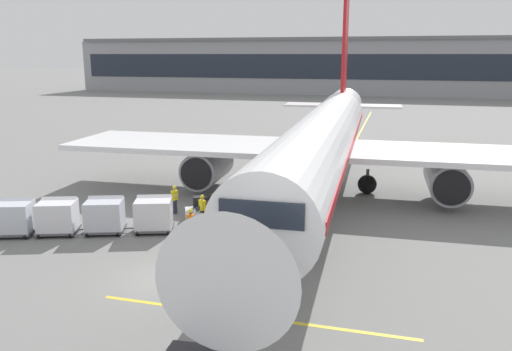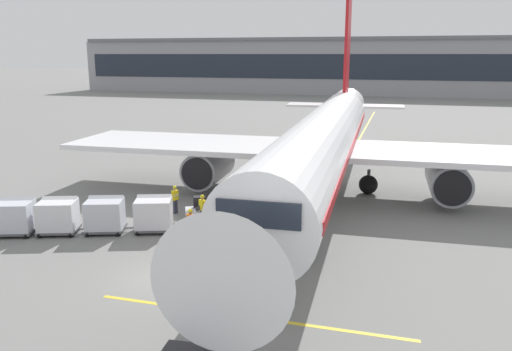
{
  "view_description": "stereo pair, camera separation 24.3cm",
  "coord_description": "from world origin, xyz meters",
  "px_view_note": "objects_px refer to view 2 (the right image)",
  "views": [
    {
      "loc": [
        9.11,
        -18.68,
        9.35
      ],
      "look_at": [
        1.86,
        7.56,
        2.92
      ],
      "focal_mm": 36.07,
      "sensor_mm": 36.0,
      "label": 1
    },
    {
      "loc": [
        9.34,
        -18.61,
        9.35
      ],
      "look_at": [
        1.86,
        7.56,
        2.92
      ],
      "focal_mm": 36.07,
      "sensor_mm": 36.0,
      "label": 2
    }
  ],
  "objects_px": {
    "parked_airplane": "(324,142)",
    "ground_crew_by_carts": "(175,198)",
    "safety_cone_engine_keepout": "(258,184)",
    "ground_crew_marshaller": "(191,223)",
    "baggage_cart_lead": "(154,213)",
    "ground_crew_wingwalker": "(220,210)",
    "baggage_cart_fourth": "(14,216)",
    "belt_loader": "(220,206)",
    "baggage_cart_third": "(58,215)",
    "ground_crew_by_loader": "(202,207)",
    "baggage_cart_second": "(105,214)"
  },
  "relations": [
    {
      "from": "ground_crew_by_loader",
      "to": "ground_crew_by_carts",
      "type": "bearing_deg",
      "value": 147.97
    },
    {
      "from": "parked_airplane",
      "to": "ground_crew_by_loader",
      "type": "xyz_separation_m",
      "value": [
        -5.49,
        -8.2,
        -2.64
      ]
    },
    {
      "from": "ground_crew_by_loader",
      "to": "ground_crew_marshaller",
      "type": "distance_m",
      "value": 2.69
    },
    {
      "from": "ground_crew_by_carts",
      "to": "baggage_cart_third",
      "type": "bearing_deg",
      "value": -132.67
    },
    {
      "from": "parked_airplane",
      "to": "ground_crew_wingwalker",
      "type": "relative_size",
      "value": 26.5
    },
    {
      "from": "belt_loader",
      "to": "baggage_cart_third",
      "type": "xyz_separation_m",
      "value": [
        -7.58,
        -4.33,
        0.1
      ]
    },
    {
      "from": "baggage_cart_lead",
      "to": "ground_crew_by_loader",
      "type": "relative_size",
      "value": 1.62
    },
    {
      "from": "baggage_cart_lead",
      "to": "ground_crew_wingwalker",
      "type": "xyz_separation_m",
      "value": [
        3.24,
        1.5,
        -0.0
      ]
    },
    {
      "from": "parked_airplane",
      "to": "baggage_cart_second",
      "type": "relative_size",
      "value": 16.37
    },
    {
      "from": "belt_loader",
      "to": "ground_crew_by_carts",
      "type": "relative_size",
      "value": 3.0
    },
    {
      "from": "ground_crew_wingwalker",
      "to": "baggage_cart_lead",
      "type": "bearing_deg",
      "value": -155.18
    },
    {
      "from": "ground_crew_by_carts",
      "to": "baggage_cart_second",
      "type": "bearing_deg",
      "value": -118.7
    },
    {
      "from": "baggage_cart_second",
      "to": "ground_crew_by_loader",
      "type": "distance_m",
      "value": 5.26
    },
    {
      "from": "parked_airplane",
      "to": "baggage_cart_third",
      "type": "bearing_deg",
      "value": -136.71
    },
    {
      "from": "safety_cone_engine_keepout",
      "to": "baggage_cart_second",
      "type": "bearing_deg",
      "value": -115.99
    },
    {
      "from": "parked_airplane",
      "to": "ground_crew_by_carts",
      "type": "relative_size",
      "value": 26.5
    },
    {
      "from": "parked_airplane",
      "to": "safety_cone_engine_keepout",
      "type": "height_order",
      "value": "parked_airplane"
    },
    {
      "from": "safety_cone_engine_keepout",
      "to": "ground_crew_marshaller",
      "type": "bearing_deg",
      "value": -92.23
    },
    {
      "from": "ground_crew_marshaller",
      "to": "baggage_cart_third",
      "type": "bearing_deg",
      "value": -173.79
    },
    {
      "from": "baggage_cart_second",
      "to": "baggage_cart_third",
      "type": "height_order",
      "value": "same"
    },
    {
      "from": "baggage_cart_lead",
      "to": "ground_crew_wingwalker",
      "type": "height_order",
      "value": "baggage_cart_lead"
    },
    {
      "from": "baggage_cart_third",
      "to": "ground_crew_wingwalker",
      "type": "distance_m",
      "value": 8.61
    },
    {
      "from": "belt_loader",
      "to": "safety_cone_engine_keepout",
      "type": "distance_m",
      "value": 7.66
    },
    {
      "from": "ground_crew_marshaller",
      "to": "safety_cone_engine_keepout",
      "type": "distance_m",
      "value": 11.2
    },
    {
      "from": "baggage_cart_fourth",
      "to": "ground_crew_marshaller",
      "type": "xyz_separation_m",
      "value": [
        9.41,
        1.57,
        -0.0
      ]
    },
    {
      "from": "baggage_cart_fourth",
      "to": "ground_crew_wingwalker",
      "type": "xyz_separation_m",
      "value": [
        10.1,
        4.01,
        -0.0
      ]
    },
    {
      "from": "baggage_cart_third",
      "to": "parked_airplane",
      "type": "bearing_deg",
      "value": 43.29
    },
    {
      "from": "ground_crew_by_carts",
      "to": "safety_cone_engine_keepout",
      "type": "relative_size",
      "value": 2.62
    },
    {
      "from": "safety_cone_engine_keepout",
      "to": "baggage_cart_fourth",
      "type": "bearing_deg",
      "value": -127.69
    },
    {
      "from": "belt_loader",
      "to": "ground_crew_marshaller",
      "type": "bearing_deg",
      "value": -94.75
    },
    {
      "from": "parked_airplane",
      "to": "ground_crew_by_carts",
      "type": "distance_m",
      "value": 10.66
    },
    {
      "from": "baggage_cart_lead",
      "to": "baggage_cart_second",
      "type": "relative_size",
      "value": 1.0
    },
    {
      "from": "baggage_cart_third",
      "to": "ground_crew_wingwalker",
      "type": "relative_size",
      "value": 1.62
    },
    {
      "from": "parked_airplane",
      "to": "ground_crew_marshaller",
      "type": "relative_size",
      "value": 26.5
    },
    {
      "from": "baggage_cart_third",
      "to": "ground_crew_by_loader",
      "type": "height_order",
      "value": "baggage_cart_third"
    },
    {
      "from": "belt_loader",
      "to": "ground_crew_by_loader",
      "type": "xyz_separation_m",
      "value": [
        -0.71,
        -0.88,
        0.1
      ]
    },
    {
      "from": "baggage_cart_lead",
      "to": "safety_cone_engine_keepout",
      "type": "bearing_deg",
      "value": 73.72
    },
    {
      "from": "belt_loader",
      "to": "safety_cone_engine_keepout",
      "type": "bearing_deg",
      "value": 88.93
    },
    {
      "from": "baggage_cart_second",
      "to": "ground_crew_wingwalker",
      "type": "distance_m",
      "value": 6.16
    },
    {
      "from": "belt_loader",
      "to": "parked_airplane",
      "type": "bearing_deg",
      "value": 56.84
    },
    {
      "from": "ground_crew_by_carts",
      "to": "safety_cone_engine_keepout",
      "type": "xyz_separation_m",
      "value": [
        3.19,
        7.05,
        -0.67
      ]
    },
    {
      "from": "parked_airplane",
      "to": "baggage_cart_second",
      "type": "bearing_deg",
      "value": -132.97
    },
    {
      "from": "ground_crew_wingwalker",
      "to": "baggage_cart_fourth",
      "type": "bearing_deg",
      "value": -158.33
    },
    {
      "from": "ground_crew_by_carts",
      "to": "safety_cone_engine_keepout",
      "type": "height_order",
      "value": "ground_crew_by_carts"
    },
    {
      "from": "parked_airplane",
      "to": "ground_crew_wingwalker",
      "type": "bearing_deg",
      "value": -117.53
    },
    {
      "from": "baggage_cart_fourth",
      "to": "ground_crew_by_carts",
      "type": "distance_m",
      "value": 8.76
    },
    {
      "from": "ground_crew_wingwalker",
      "to": "safety_cone_engine_keepout",
      "type": "height_order",
      "value": "ground_crew_wingwalker"
    },
    {
      "from": "parked_airplane",
      "to": "baggage_cart_fourth",
      "type": "height_order",
      "value": "parked_airplane"
    },
    {
      "from": "baggage_cart_second",
      "to": "ground_crew_by_loader",
      "type": "xyz_separation_m",
      "value": [
        4.57,
        2.61,
        -0.0
      ]
    },
    {
      "from": "parked_airplane",
      "to": "ground_crew_wingwalker",
      "type": "distance_m",
      "value": 9.85
    }
  ]
}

